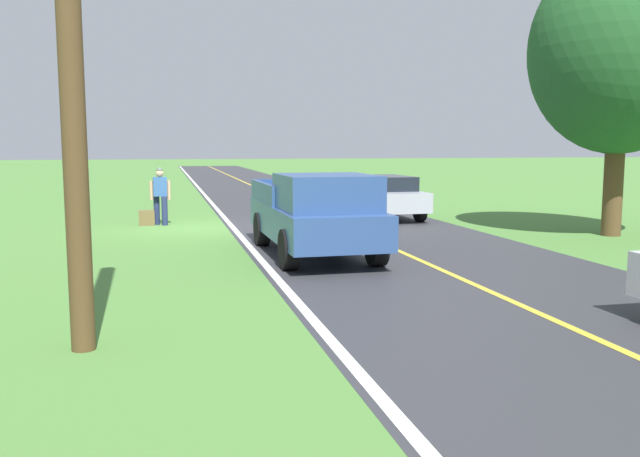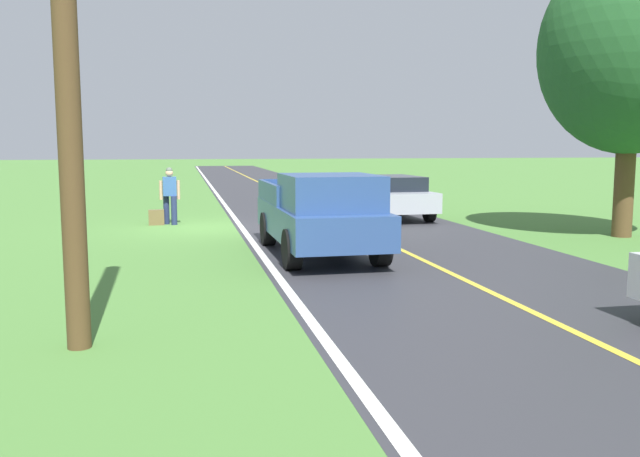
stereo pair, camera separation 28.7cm
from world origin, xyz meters
The scene contains 10 objects.
ground_plane centered at (0.00, 0.00, 0.00)m, with size 200.00×200.00×0.00m, color #4C7F38.
road_surface centered at (-4.35, 0.00, 0.00)m, with size 6.87×120.00×0.00m, color #333338.
lane_edge_line centered at (-1.10, 0.00, 0.01)m, with size 0.16×117.60×0.00m, color silver.
lane_centre_line centered at (-4.35, 0.00, 0.01)m, with size 0.14×117.60×0.00m, color gold.
hitchhiker_walking centered at (0.97, -1.03, 0.98)m, with size 0.62×0.51×1.75m.
suitcase_carried centered at (1.38, -0.93, 0.23)m, with size 0.20×0.46×0.47m, color brown.
pickup_truck_passing centered at (-2.35, 5.69, 0.97)m, with size 2.15×5.43×1.82m.
tree_far_side_near centered at (-10.82, 4.25, 4.85)m, with size 4.68×4.68×7.56m.
sedan_near_oncoming centered at (-6.19, -1.40, 0.75)m, with size 2.04×4.46×1.41m.
utility_pole_roadside centered at (1.85, 11.57, 3.64)m, with size 0.28×0.28×7.27m, color brown.
Camera 1 is at (0.87, 19.64, 2.41)m, focal length 37.22 mm.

